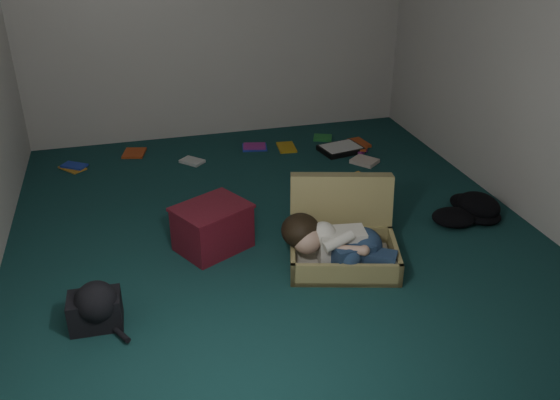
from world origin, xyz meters
name	(u,v)px	position (x,y,z in m)	size (l,w,h in m)	color
floor	(275,231)	(0.00, 0.00, 0.00)	(4.50, 4.50, 0.00)	#153E3E
wall_back	(217,11)	(0.00, 2.25, 1.30)	(4.50, 4.50, 0.00)	silver
wall_front	(436,222)	(0.00, -2.25, 1.30)	(4.50, 4.50, 0.00)	silver
wall_right	(528,49)	(2.00, 0.00, 1.30)	(4.50, 4.50, 0.00)	silver
suitcase	(342,235)	(0.38, -0.45, 0.16)	(0.92, 0.90, 0.55)	tan
person	(337,243)	(0.28, -0.61, 0.21)	(0.76, 0.55, 0.34)	white
maroon_bin	(212,227)	(-0.50, -0.11, 0.17)	(0.63, 0.59, 0.35)	maroon
backpack	(95,310)	(-1.33, -0.81, 0.12)	(0.39, 0.31, 0.23)	black
clothing_pile	(462,208)	(1.53, -0.17, 0.08)	(0.49, 0.40, 0.16)	black
paper_tray	(341,149)	(1.07, 1.40, 0.03)	(0.46, 0.38, 0.06)	black
book_scatter	(271,154)	(0.35, 1.49, 0.01)	(3.14, 1.40, 0.02)	orange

